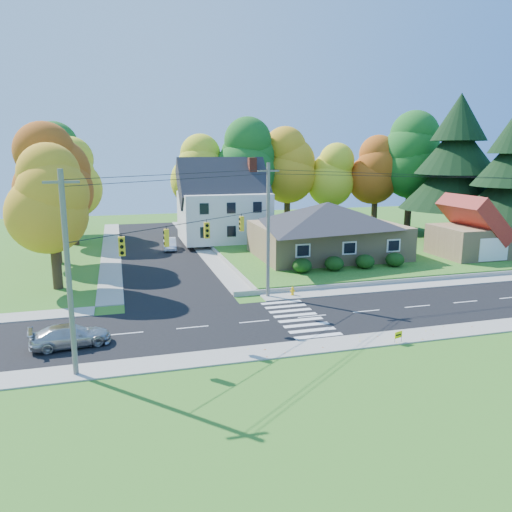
{
  "coord_description": "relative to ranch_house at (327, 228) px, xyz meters",
  "views": [
    {
      "loc": [
        -12.14,
        -29.47,
        10.73
      ],
      "look_at": [
        -1.64,
        8.0,
        2.6
      ],
      "focal_mm": 35.0,
      "sensor_mm": 36.0,
      "label": 1
    }
  ],
  "objects": [
    {
      "name": "sidewalk_south",
      "position": [
        -8.0,
        -21.0,
        -3.23
      ],
      "size": [
        90.0,
        2.0,
        0.08
      ],
      "primitive_type": "cube",
      "color": "#9C9A90",
      "rests_on": "ground"
    },
    {
      "name": "tree_west_1",
      "position": [
        -26.0,
        6.0,
        5.2
      ],
      "size": [
        7.28,
        7.28,
        13.56
      ],
      "color": "#3F2A19",
      "rests_on": "ground"
    },
    {
      "name": "fire_hydrant",
      "position": [
        -7.62,
        -11.08,
        -2.92
      ],
      "size": [
        0.41,
        0.32,
        0.72
      ],
      "color": "#FBBA0A",
      "rests_on": "ground"
    },
    {
      "name": "hedge_row",
      "position": [
        -0.5,
        -6.2,
        -2.13
      ],
      "size": [
        10.7,
        1.7,
        1.27
      ],
      "color": "#163A10",
      "rests_on": "lawn"
    },
    {
      "name": "tree_lot_2",
      "position": [
        2.0,
        18.0,
        5.7
      ],
      "size": [
        7.28,
        7.28,
        13.56
      ],
      "color": "#3F2A19",
      "rests_on": "lawn"
    },
    {
      "name": "road_main",
      "position": [
        -8.0,
        -16.0,
        -3.26
      ],
      "size": [
        90.0,
        8.0,
        0.02
      ],
      "primitive_type": "cube",
      "color": "black",
      "rests_on": "ground"
    },
    {
      "name": "yard_sign",
      "position": [
        -5.06,
        -21.78,
        -2.76
      ],
      "size": [
        0.56,
        0.19,
        0.72
      ],
      "color": "black",
      "rests_on": "ground"
    },
    {
      "name": "tree_west_3",
      "position": [
        -27.0,
        24.0,
        5.85
      ],
      "size": [
        7.84,
        7.84,
        14.6
      ],
      "color": "#3F2A19",
      "rests_on": "ground"
    },
    {
      "name": "lawn",
      "position": [
        5.0,
        5.0,
        -3.02
      ],
      "size": [
        30.0,
        30.0,
        0.5
      ],
      "primitive_type": "cube",
      "color": "#3D7923",
      "rests_on": "ground"
    },
    {
      "name": "tree_lot_4",
      "position": [
        14.0,
        16.0,
        5.04
      ],
      "size": [
        6.72,
        6.72,
        12.51
      ],
      "color": "#3F2A19",
      "rests_on": "lawn"
    },
    {
      "name": "tree_lot_3",
      "position": [
        8.0,
        17.0,
        4.39
      ],
      "size": [
        6.16,
        6.16,
        11.47
      ],
      "color": "#3F2A19",
      "rests_on": "lawn"
    },
    {
      "name": "tree_lot_0",
      "position": [
        -10.0,
        18.0,
        5.04
      ],
      "size": [
        6.72,
        6.72,
        12.51
      ],
      "color": "#3F2A19",
      "rests_on": "lawn"
    },
    {
      "name": "tree_west_0",
      "position": [
        -25.0,
        -4.0,
        3.89
      ],
      "size": [
        6.16,
        6.16,
        11.47
      ],
      "color": "#3F2A19",
      "rests_on": "ground"
    },
    {
      "name": "garage",
      "position": [
        14.0,
        -4.01,
        -0.42
      ],
      "size": [
        7.3,
        6.3,
        4.6
      ],
      "color": "tan",
      "rests_on": "lawn"
    },
    {
      "name": "sidewalk_north",
      "position": [
        -8.0,
        -11.0,
        -3.23
      ],
      "size": [
        90.0,
        2.0,
        0.08
      ],
      "primitive_type": "cube",
      "color": "#9C9A90",
      "rests_on": "ground"
    },
    {
      "name": "conifer_east_a",
      "position": [
        19.0,
        6.0,
        6.12
      ],
      "size": [
        12.8,
        12.8,
        16.96
      ],
      "color": "#3F2A19",
      "rests_on": "lawn"
    },
    {
      "name": "road_cross",
      "position": [
        -16.0,
        10.0,
        -3.25
      ],
      "size": [
        8.0,
        44.0,
        0.02
      ],
      "primitive_type": "cube",
      "color": "black",
      "rests_on": "ground"
    },
    {
      "name": "tree_lot_5",
      "position": [
        18.0,
        14.0,
        7.0
      ],
      "size": [
        8.4,
        8.4,
        15.64
      ],
      "color": "#3F2A19",
      "rests_on": "lawn"
    },
    {
      "name": "colonial_house",
      "position": [
        -7.96,
        12.0,
        1.32
      ],
      "size": [
        10.4,
        8.4,
        9.6
      ],
      "color": "silver",
      "rests_on": "lawn"
    },
    {
      "name": "ground",
      "position": [
        -8.0,
        -16.0,
        -3.27
      ],
      "size": [
        120.0,
        120.0,
        0.0
      ],
      "primitive_type": "plane",
      "color": "#3D7923"
    },
    {
      "name": "ranch_house",
      "position": [
        0.0,
        0.0,
        0.0
      ],
      "size": [
        14.6,
        10.6,
        5.4
      ],
      "color": "tan",
      "rests_on": "lawn"
    },
    {
      "name": "tree_lot_1",
      "position": [
        -4.0,
        17.0,
        6.35
      ],
      "size": [
        7.84,
        7.84,
        14.6
      ],
      "color": "#3F2A19",
      "rests_on": "lawn"
    },
    {
      "name": "silver_sedan",
      "position": [
        -23.04,
        -17.23,
        -2.61
      ],
      "size": [
        4.57,
        2.4,
        1.26
      ],
      "primitive_type": "imported",
      "rotation": [
        0.0,
        0.0,
        1.72
      ],
      "color": "#B0B0B0",
      "rests_on": "road_main"
    },
    {
      "name": "traffic_infrastructure",
      "position": [
        -8.15,
        -14.65,
        1.88
      ],
      "size": [
        38.1,
        10.66,
        10.0
      ],
      "color": "#666059",
      "rests_on": "ground"
    },
    {
      "name": "white_car",
      "position": [
        -14.66,
        9.86,
        -2.6
      ],
      "size": [
        1.67,
        4.02,
        1.29
      ],
      "primitive_type": "imported",
      "rotation": [
        0.0,
        0.0,
        -0.08
      ],
      "color": "silver",
      "rests_on": "road_cross"
    },
    {
      "name": "tree_west_2",
      "position": [
        -25.0,
        16.0,
        4.54
      ],
      "size": [
        6.72,
        6.72,
        12.51
      ],
      "color": "#3F2A19",
      "rests_on": "ground"
    }
  ]
}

